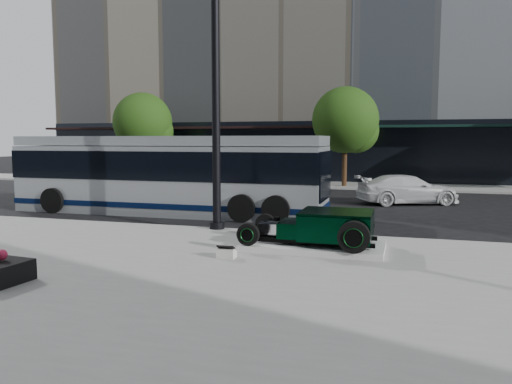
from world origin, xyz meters
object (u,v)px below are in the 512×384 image
(lamppost, at_px, (216,102))
(transit_bus, at_px, (168,174))
(white_sedan, at_px, (408,189))
(hot_rod, at_px, (328,226))

(lamppost, xyz_separation_m, transit_bus, (-3.26, 3.32, -2.40))
(lamppost, height_order, white_sedan, lamppost)
(hot_rod, relative_size, white_sedan, 0.74)
(hot_rod, bearing_deg, transit_bus, 142.68)
(hot_rod, bearing_deg, white_sedan, 79.72)
(hot_rod, distance_m, transit_bus, 8.69)
(lamppost, xyz_separation_m, white_sedan, (5.54, 8.68, -3.25))
(lamppost, height_order, transit_bus, lamppost)
(hot_rod, relative_size, lamppost, 0.40)
(transit_bus, distance_m, white_sedan, 10.34)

